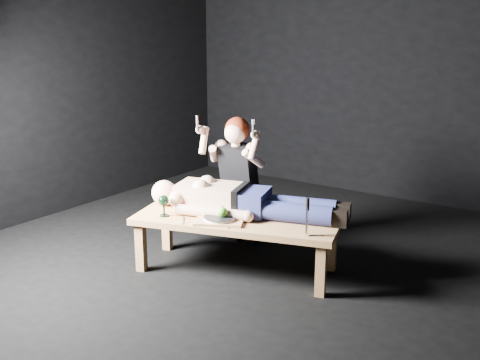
{
  "coord_description": "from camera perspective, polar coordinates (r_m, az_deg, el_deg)",
  "views": [
    {
      "loc": [
        2.44,
        -3.77,
        1.91
      ],
      "look_at": [
        -0.06,
        -0.2,
        0.75
      ],
      "focal_mm": 42.82,
      "sensor_mm": 36.0,
      "label": 1
    }
  ],
  "objects": [
    {
      "name": "ground",
      "position": [
        4.88,
        1.9,
        -8.15
      ],
      "size": [
        5.0,
        5.0,
        0.0
      ],
      "primitive_type": "plane",
      "color": "black",
      "rests_on": "ground"
    },
    {
      "name": "lying_man",
      "position": [
        4.62,
        0.74,
        -1.77
      ],
      "size": [
        1.76,
        0.98,
        0.27
      ],
      "primitive_type": null,
      "rotation": [
        0.0,
        0.0,
        0.29
      ],
      "color": "#E4B391",
      "rests_on": "table"
    },
    {
      "name": "carving_knife",
      "position": [
        4.16,
        6.7,
        -3.68
      ],
      "size": [
        0.05,
        0.05,
        0.29
      ],
      "primitive_type": null,
      "rotation": [
        0.0,
        0.0,
        0.29
      ],
      "color": "#B2B2B7",
      "rests_on": "table"
    },
    {
      "name": "serving_tray",
      "position": [
        4.46,
        -2.04,
        -4.06
      ],
      "size": [
        0.45,
        0.41,
        0.02
      ],
      "primitive_type": "cube",
      "rotation": [
        0.0,
        0.0,
        0.48
      ],
      "color": "tan",
      "rests_on": "table"
    },
    {
      "name": "knife_flat",
      "position": [
        4.39,
        -0.67,
        -4.51
      ],
      "size": [
        0.02,
        0.17,
        0.01
      ],
      "primitive_type": "cube",
      "rotation": [
        0.0,
        0.0,
        0.05
      ],
      "color": "#B2B2B7",
      "rests_on": "table"
    },
    {
      "name": "fork_flat",
      "position": [
        4.51,
        -5.73,
        -4.04
      ],
      "size": [
        0.12,
        0.15,
        0.01
      ],
      "primitive_type": "cube",
      "rotation": [
        0.0,
        0.0,
        0.67
      ],
      "color": "#B2B2B7",
      "rests_on": "table"
    },
    {
      "name": "table",
      "position": [
        4.64,
        -0.36,
        -6.41
      ],
      "size": [
        1.73,
        1.05,
        0.45
      ],
      "primitive_type": "cube",
      "rotation": [
        0.0,
        0.0,
        0.29
      ],
      "color": "tan",
      "rests_on": "ground"
    },
    {
      "name": "kneeling_woman",
      "position": [
        5.11,
        0.21,
        0.08
      ],
      "size": [
        0.73,
        0.8,
        1.21
      ],
      "primitive_type": null,
      "rotation": [
        0.0,
        0.0,
        0.12
      ],
      "color": "black",
      "rests_on": "ground"
    },
    {
      "name": "back_wall",
      "position": [
        6.74,
        13.93,
        10.98
      ],
      "size": [
        5.0,
        0.0,
        5.0
      ],
      "primitive_type": "plane",
      "rotation": [
        1.57,
        0.0,
        0.0
      ],
      "color": "black",
      "rests_on": "ground"
    },
    {
      "name": "spoon_flat",
      "position": [
        4.49,
        -0.39,
        -4.05
      ],
      "size": [
        0.15,
        0.11,
        0.01
      ],
      "primitive_type": "cube",
      "rotation": [
        0.0,
        0.0,
        1.0
      ],
      "color": "#B2B2B7",
      "rests_on": "table"
    },
    {
      "name": "plate",
      "position": [
        4.46,
        -2.04,
        -3.81
      ],
      "size": [
        0.33,
        0.33,
        0.02
      ],
      "primitive_type": "cylinder",
      "rotation": [
        0.0,
        0.0,
        0.48
      ],
      "color": "white",
      "rests_on": "serving_tray"
    },
    {
      "name": "apple",
      "position": [
        4.44,
        -1.76,
        -3.22
      ],
      "size": [
        0.08,
        0.08,
        0.08
      ],
      "primitive_type": "sphere",
      "color": "#409B21",
      "rests_on": "plate"
    },
    {
      "name": "goblet",
      "position": [
        4.61,
        -7.6,
        -2.56
      ],
      "size": [
        0.11,
        0.11,
        0.17
      ],
      "primitive_type": null,
      "rotation": [
        0.0,
        0.0,
        0.29
      ],
      "color": "black",
      "rests_on": "table"
    }
  ]
}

